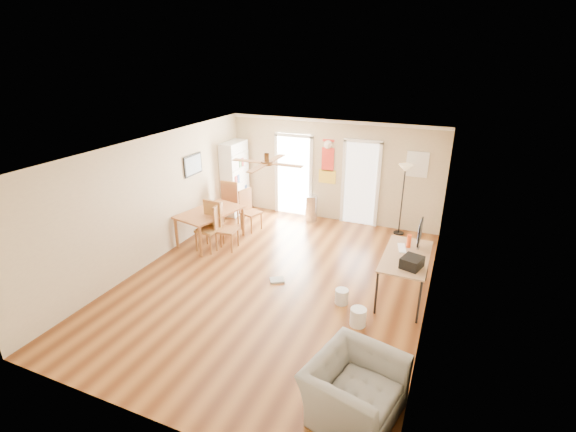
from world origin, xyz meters
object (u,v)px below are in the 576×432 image
at_px(dining_chair_right_a, 251,211).
at_px(armchair, 354,389).
at_px(dining_chair_far, 234,200).
at_px(torchiere_lamp, 402,200).
at_px(computer_desk, 404,276).
at_px(trash_can, 311,208).
at_px(dining_table, 211,226).
at_px(bookshelf, 235,178).
at_px(wastebasket_a, 358,317).
at_px(dining_chair_right_b, 227,228).
at_px(printer, 412,262).
at_px(wastebasket_b, 342,296).
at_px(dining_chair_near, 208,227).

distance_m(dining_chair_right_a, armchair, 5.85).
bearing_deg(dining_chair_far, torchiere_lamp, -174.17).
bearing_deg(computer_desk, trash_can, 135.28).
distance_m(dining_chair_far, torchiere_lamp, 4.21).
bearing_deg(dining_table, bookshelf, 101.75).
bearing_deg(wastebasket_a, dining_chair_right_b, 154.66).
distance_m(printer, wastebasket_b, 1.36).
height_order(trash_can, wastebasket_a, trash_can).
distance_m(trash_can, torchiere_lamp, 2.31).
relative_size(dining_chair_near, trash_can, 1.58).
bearing_deg(computer_desk, dining_chair_right_b, 173.52).
distance_m(bookshelf, wastebasket_b, 5.08).
bearing_deg(dining_chair_near, dining_table, 118.83).
bearing_deg(torchiere_lamp, computer_desk, -79.99).
bearing_deg(bookshelf, dining_chair_near, -72.74).
bearing_deg(dining_table, torchiere_lamp, 28.34).
height_order(dining_chair_far, wastebasket_a, dining_chair_far).
relative_size(torchiere_lamp, printer, 4.88).
bearing_deg(wastebasket_a, computer_desk, 65.34).
distance_m(computer_desk, printer, 0.66).
bearing_deg(dining_chair_right_b, dining_chair_right_a, -6.08).
relative_size(printer, armchair, 0.31).
bearing_deg(printer, wastebasket_a, -115.24).
height_order(dining_chair_right_b, wastebasket_a, dining_chair_right_b).
bearing_deg(dining_table, wastebasket_b, -20.25).
bearing_deg(printer, torchiere_lamp, 117.47).
xyz_separation_m(dining_table, armchair, (4.30, -3.53, -0.00)).
relative_size(printer, wastebasket_b, 1.30).
bearing_deg(dining_chair_right_a, dining_chair_right_b, -163.29).
height_order(dining_chair_near, computer_desk, dining_chair_near).
xyz_separation_m(torchiere_lamp, armchair, (0.33, -5.67, -0.49)).
relative_size(dining_chair_right_a, dining_chair_near, 0.93).
height_order(dining_table, trash_can, dining_table).
xyz_separation_m(trash_can, armchair, (2.58, -5.61, 0.02)).
relative_size(dining_chair_near, wastebasket_b, 4.00).
bearing_deg(dining_chair_far, dining_chair_near, 95.56).
height_order(dining_table, dining_chair_right_b, dining_chair_right_b).
bearing_deg(torchiere_lamp, dining_chair_far, -168.74).
xyz_separation_m(dining_chair_far, torchiere_lamp, (4.12, 0.82, 0.31)).
height_order(dining_table, dining_chair_far, dining_chair_far).
xyz_separation_m(wastebasket_b, armchair, (0.78, -2.23, 0.23)).
relative_size(bookshelf, armchair, 1.73).
relative_size(trash_can, wastebasket_a, 2.27).
xyz_separation_m(dining_chair_right_a, dining_chair_right_b, (0.00, -1.15, 0.01)).
bearing_deg(dining_chair_right_a, dining_chair_far, 78.84).
bearing_deg(printer, computer_desk, 124.77).
height_order(printer, armchair, printer).
xyz_separation_m(computer_desk, wastebasket_a, (-0.53, -1.16, -0.26)).
xyz_separation_m(dining_chair_right_b, printer, (4.05, -0.85, 0.40)).
distance_m(trash_can, computer_desk, 3.86).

